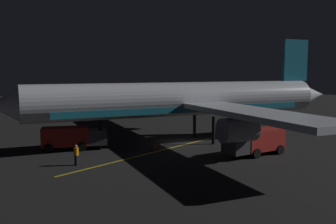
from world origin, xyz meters
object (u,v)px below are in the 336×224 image
(catering_truck, at_px, (256,142))
(traffic_cone_near_left, at_px, (66,142))
(traffic_cone_near_right, at_px, (154,148))
(airliner, at_px, (188,101))
(ground_crew_worker, at_px, (76,155))
(baggage_truck, at_px, (72,138))

(catering_truck, height_order, traffic_cone_near_left, catering_truck)
(traffic_cone_near_right, bearing_deg, traffic_cone_near_left, 34.55)
(catering_truck, distance_m, traffic_cone_near_right, 9.80)
(airliner, xyz_separation_m, ground_crew_worker, (-1.77, 13.97, -3.69))
(airliner, height_order, traffic_cone_near_right, airliner)
(catering_truck, bearing_deg, traffic_cone_near_left, 36.75)
(ground_crew_worker, height_order, traffic_cone_near_right, ground_crew_worker)
(airliner, height_order, traffic_cone_near_left, airliner)
(airliner, distance_m, baggage_truck, 12.81)
(ground_crew_worker, xyz_separation_m, traffic_cone_near_left, (8.79, -2.96, -0.64))
(ground_crew_worker, bearing_deg, baggage_truck, -21.48)
(ground_crew_worker, bearing_deg, catering_truck, -115.28)
(baggage_truck, relative_size, traffic_cone_near_right, 11.92)
(traffic_cone_near_left, bearing_deg, baggage_truck, 168.05)
(ground_crew_worker, relative_size, traffic_cone_near_right, 3.16)
(traffic_cone_near_right, bearing_deg, ground_crew_worker, 94.23)
(traffic_cone_near_left, bearing_deg, ground_crew_worker, 161.41)
(airliner, distance_m, ground_crew_worker, 14.56)
(traffic_cone_near_right, bearing_deg, catering_truck, -141.02)
(airliner, xyz_separation_m, traffic_cone_near_right, (-1.14, 5.40, -4.33))
(airliner, distance_m, traffic_cone_near_right, 7.02)
(baggage_truck, distance_m, catering_truck, 17.90)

